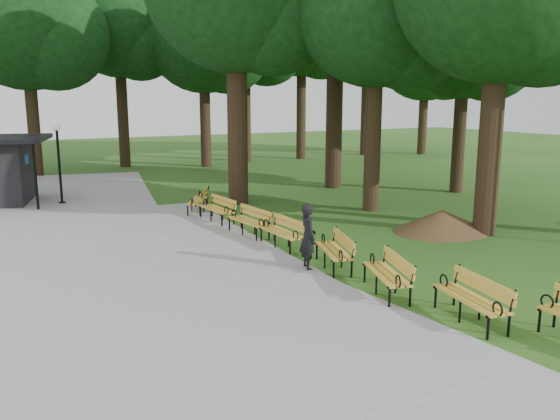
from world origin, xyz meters
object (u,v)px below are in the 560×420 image
bench_1 (471,299)px  bench_5 (248,221)px  bench_2 (386,274)px  lawn_tree_5 (465,34)px  lamp_post (58,146)px  bench_4 (282,233)px  dirt_mound (442,221)px  person (308,237)px  bench_6 (217,209)px  lawn_tree_1 (377,3)px  bench_3 (333,251)px  bench_7 (198,201)px

bench_1 → bench_5: bearing=-163.9°
bench_2 → lawn_tree_5: size_ratio=0.20×
lamp_post → bench_4: (4.62, -9.93, -1.88)m
dirt_mound → bench_1: size_ratio=1.43×
person → bench_6: 6.12m
bench_2 → lawn_tree_1: lawn_tree_1 is taller
bench_6 → lawn_tree_5: 13.44m
bench_3 → bench_1: bearing=23.4°
dirt_mound → bench_5: size_ratio=1.43×
lawn_tree_5 → lawn_tree_1: bearing=-164.6°
bench_2 → bench_5: size_ratio=1.00×
bench_4 → lamp_post: bearing=-157.3°
bench_6 → dirt_mound: bearing=47.1°
bench_4 → lawn_tree_5: bearing=110.8°
person → bench_2: size_ratio=0.87×
bench_1 → lawn_tree_1: size_ratio=0.18×
bench_3 → bench_5: bearing=-156.1°
bench_1 → lawn_tree_5: lawn_tree_5 is taller
bench_7 → lawn_tree_1: bearing=95.2°
person → bench_6: bearing=11.2°
dirt_mound → bench_1: (-4.77, -5.80, 0.09)m
dirt_mound → bench_3: bearing=-161.8°
bench_3 → bench_5: 4.09m
person → bench_6: size_ratio=0.87×
bench_2 → bench_4: (-0.22, 4.41, 0.00)m
bench_1 → bench_2: (-0.45, 1.97, 0.00)m
bench_4 → bench_7: 5.89m
person → lamp_post: size_ratio=0.51×
dirt_mound → bench_2: bench_2 is taller
bench_2 → lamp_post: bearing=-142.9°
bench_2 → bench_7: (-0.62, 10.28, 0.00)m
bench_2 → lawn_tree_1: bearing=163.9°
bench_7 → lawn_tree_5: bearing=114.4°
person → lawn_tree_5: (11.80, 6.96, 5.99)m
dirt_mound → bench_6: (-5.81, 4.60, 0.09)m
bench_2 → bench_4: same height
bench_3 → bench_6: same height
person → lawn_tree_1: size_ratio=0.16×
bench_1 → lawn_tree_1: lawn_tree_1 is taller
bench_1 → bench_7: bearing=-165.1°
bench_6 → lawn_tree_5: (11.80, 0.85, 6.37)m
bench_3 → person: bearing=-90.0°
bench_7 → lawn_tree_1: size_ratio=0.18×
bench_4 → bench_6: same height
lamp_post → bench_5: bearing=-61.6°
bench_6 → bench_2: bearing=-0.5°
lamp_post → dirt_mound: size_ratio=1.19×
person → bench_3: size_ratio=0.87×
person → bench_4: (0.38, 2.09, -0.39)m
bench_5 → bench_2: bearing=-2.2°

